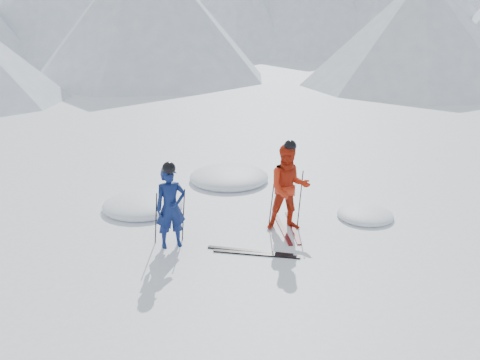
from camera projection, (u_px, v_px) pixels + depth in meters
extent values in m
plane|color=white|center=(323.00, 233.00, 10.79)|extent=(160.00, 160.00, 0.00)
cone|color=silver|center=(480.00, 0.00, 56.03)|extent=(24.45, 24.45, 10.76)
cone|color=#B2BCD1|center=(419.00, 31.00, 30.17)|extent=(14.00, 14.00, 6.50)
cone|color=#B2BCD1|center=(147.00, 9.00, 33.13)|extent=(16.00, 16.00, 9.00)
imported|color=#0D1B4F|center=(171.00, 208.00, 9.93)|extent=(0.67, 0.52, 1.65)
imported|color=#B8260E|center=(289.00, 188.00, 10.70)|extent=(0.94, 0.75, 1.86)
cylinder|color=black|center=(156.00, 218.00, 10.12)|extent=(0.11, 0.08, 1.10)
cylinder|color=black|center=(183.00, 215.00, 10.29)|extent=(0.11, 0.07, 1.10)
cylinder|color=black|center=(272.00, 198.00, 10.99)|extent=(0.12, 0.10, 1.24)
cylinder|color=black|center=(300.00, 198.00, 10.98)|extent=(0.12, 0.09, 1.24)
cube|color=black|center=(282.00, 228.00, 10.97)|extent=(0.12, 1.70, 0.03)
cube|color=black|center=(293.00, 227.00, 11.01)|extent=(0.24, 1.70, 0.03)
cube|color=black|center=(250.00, 251.00, 9.94)|extent=(1.62, 0.69, 0.03)
cube|color=black|center=(256.00, 254.00, 9.82)|extent=(1.64, 0.63, 0.03)
ellipsoid|color=white|center=(143.00, 208.00, 12.11)|extent=(1.91, 1.91, 0.42)
ellipsoid|color=white|center=(365.00, 217.00, 11.58)|extent=(1.28, 1.28, 0.28)
ellipsoid|color=white|center=(229.00, 181.00, 14.04)|extent=(2.18, 2.18, 0.48)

